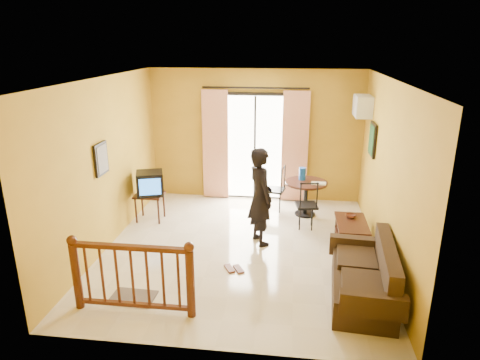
# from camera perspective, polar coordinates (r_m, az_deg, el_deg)

# --- Properties ---
(ground) EXTENTS (5.00, 5.00, 0.00)m
(ground) POSITION_cam_1_polar(r_m,az_deg,el_deg) (7.30, 0.12, -9.14)
(ground) COLOR beige
(ground) RESTS_ON ground
(room_shell) EXTENTS (5.00, 5.00, 5.00)m
(room_shell) POSITION_cam_1_polar(r_m,az_deg,el_deg) (6.69, 0.13, 3.92)
(room_shell) COLOR white
(room_shell) RESTS_ON ground
(balcony_door) EXTENTS (2.25, 0.14, 2.46)m
(balcony_door) POSITION_cam_1_polar(r_m,az_deg,el_deg) (9.16, 1.99, 4.51)
(balcony_door) COLOR black
(balcony_door) RESTS_ON ground
(tv_table) EXTENTS (0.53, 0.44, 0.53)m
(tv_table) POSITION_cam_1_polar(r_m,az_deg,el_deg) (8.42, -11.97, -2.32)
(tv_table) COLOR black
(tv_table) RESTS_ON ground
(television) EXTENTS (0.61, 0.58, 0.44)m
(television) POSITION_cam_1_polar(r_m,az_deg,el_deg) (8.31, -11.91, -0.42)
(television) COLOR black
(television) RESTS_ON tv_table
(picture_left) EXTENTS (0.05, 0.42, 0.52)m
(picture_left) POSITION_cam_1_polar(r_m,az_deg,el_deg) (7.15, -18.01, 2.70)
(picture_left) COLOR black
(picture_left) RESTS_ON room_shell
(dining_table) EXTENTS (0.83, 0.83, 0.69)m
(dining_table) POSITION_cam_1_polar(r_m,az_deg,el_deg) (8.55, 8.80, -1.17)
(dining_table) COLOR black
(dining_table) RESTS_ON ground
(water_jug) EXTENTS (0.13, 0.13, 0.25)m
(water_jug) POSITION_cam_1_polar(r_m,az_deg,el_deg) (8.58, 8.31, 0.84)
(water_jug) COLOR blue
(water_jug) RESTS_ON dining_table
(serving_tray) EXTENTS (0.29, 0.20, 0.02)m
(serving_tray) POSITION_cam_1_polar(r_m,az_deg,el_deg) (8.42, 10.43, -0.44)
(serving_tray) COLOR beige
(serving_tray) RESTS_ON dining_table
(dining_chairs) EXTENTS (1.09, 1.24, 0.95)m
(dining_chairs) POSITION_cam_1_polar(r_m,az_deg,el_deg) (8.51, 6.53, -5.13)
(dining_chairs) COLOR black
(dining_chairs) RESTS_ON ground
(air_conditioner) EXTENTS (0.31, 0.60, 0.40)m
(air_conditioner) POSITION_cam_1_polar(r_m,az_deg,el_deg) (8.57, 16.02, 9.44)
(air_conditioner) COLOR white
(air_conditioner) RESTS_ON room_shell
(botanical_print) EXTENTS (0.05, 0.50, 0.60)m
(botanical_print) POSITION_cam_1_polar(r_m,az_deg,el_deg) (8.05, 17.24, 5.17)
(botanical_print) COLOR black
(botanical_print) RESTS_ON room_shell
(coffee_table) EXTENTS (0.51, 0.92, 0.41)m
(coffee_table) POSITION_cam_1_polar(r_m,az_deg,el_deg) (7.58, 14.62, -6.40)
(coffee_table) COLOR black
(coffee_table) RESTS_ON ground
(bowl) EXTENTS (0.22, 0.22, 0.05)m
(bowl) POSITION_cam_1_polar(r_m,az_deg,el_deg) (7.71, 14.53, -4.66)
(bowl) COLOR #54281C
(bowl) RESTS_ON coffee_table
(sofa) EXTENTS (0.89, 1.73, 0.80)m
(sofa) POSITION_cam_1_polar(r_m,az_deg,el_deg) (6.12, 16.53, -12.57)
(sofa) COLOR #302012
(sofa) RESTS_ON ground
(standing_person) EXTENTS (0.65, 0.73, 1.69)m
(standing_person) POSITION_cam_1_polar(r_m,az_deg,el_deg) (7.20, 2.74, -2.22)
(standing_person) COLOR black
(standing_person) RESTS_ON ground
(stair_balustrade) EXTENTS (1.63, 0.13, 1.04)m
(stair_balustrade) POSITION_cam_1_polar(r_m,az_deg,el_deg) (5.67, -14.21, -11.91)
(stair_balustrade) COLOR #471E0F
(stair_balustrade) RESTS_ON ground
(doormat) EXTENTS (0.62, 0.42, 0.02)m
(doormat) POSITION_cam_1_polar(r_m,az_deg,el_deg) (6.22, -14.09, -14.93)
(doormat) COLOR #5D524A
(doormat) RESTS_ON ground
(sandals) EXTENTS (0.35, 0.27, 0.03)m
(sandals) POSITION_cam_1_polar(r_m,az_deg,el_deg) (6.69, -0.80, -11.75)
(sandals) COLOR #54281C
(sandals) RESTS_ON ground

